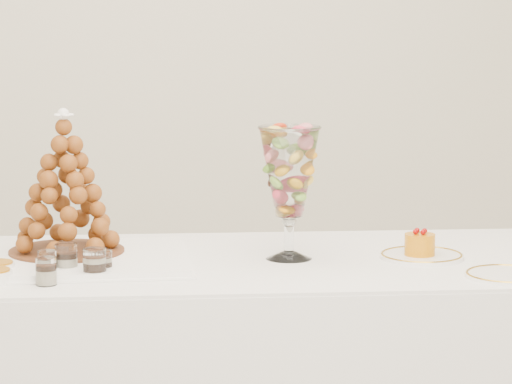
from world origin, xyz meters
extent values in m
cube|color=silver|center=(0.00, 2.00, 1.40)|extent=(4.50, 0.04, 2.80)
cube|color=white|center=(-0.05, 0.31, 0.73)|extent=(1.98, 0.90, 0.01)
cube|color=white|center=(-0.43, 0.32, 0.75)|extent=(0.62, 0.47, 0.02)
cylinder|color=white|center=(0.16, 0.30, 0.75)|extent=(0.13, 0.13, 0.02)
cylinder|color=white|center=(0.16, 0.30, 0.80)|extent=(0.03, 0.03, 0.09)
sphere|color=white|center=(0.16, 0.30, 0.84)|extent=(0.04, 0.04, 0.04)
cylinder|color=white|center=(0.51, 0.25, 0.74)|extent=(0.23, 0.23, 0.01)
cylinder|color=white|center=(0.66, 0.00, 0.74)|extent=(0.21, 0.21, 0.01)
cylinder|color=white|center=(-0.48, 0.18, 0.77)|extent=(0.05, 0.05, 0.06)
cylinder|color=white|center=(-0.43, 0.19, 0.78)|extent=(0.07, 0.07, 0.08)
cylinder|color=white|center=(-0.34, 0.17, 0.77)|extent=(0.05, 0.05, 0.06)
cylinder|color=white|center=(-0.48, 0.08, 0.77)|extent=(0.06, 0.06, 0.07)
cylinder|color=white|center=(-0.36, 0.13, 0.78)|extent=(0.07, 0.07, 0.08)
cylinder|color=#5E3118|center=(-0.44, 0.37, 0.76)|extent=(0.31, 0.31, 0.01)
cone|color=brown|center=(-0.44, 0.37, 0.95)|extent=(0.28, 0.28, 0.37)
sphere|color=white|center=(-0.44, 0.37, 1.12)|extent=(0.04, 0.04, 0.04)
cylinder|color=orange|center=(0.50, 0.24, 0.78)|extent=(0.08, 0.08, 0.06)
sphere|color=#930605|center=(0.52, 0.25, 0.81)|extent=(0.01, 0.01, 0.01)
sphere|color=#930605|center=(0.50, 0.26, 0.81)|extent=(0.01, 0.01, 0.01)
sphere|color=#930605|center=(0.49, 0.24, 0.81)|extent=(0.01, 0.01, 0.01)
sphere|color=#930605|center=(0.51, 0.23, 0.81)|extent=(0.01, 0.01, 0.01)
camera|label=1|loc=(-0.39, -2.84, 1.42)|focal=85.00mm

